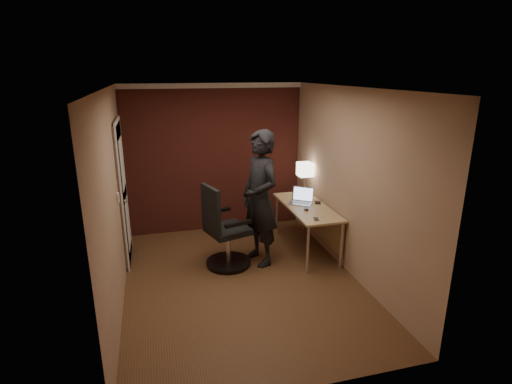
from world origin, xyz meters
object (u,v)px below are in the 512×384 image
at_px(desk_lamp, 305,170).
at_px(mouse, 306,209).
at_px(laptop, 302,199).
at_px(desk, 311,213).
at_px(person, 260,199).
at_px(phone, 316,219).
at_px(office_chair, 223,232).
at_px(wallet, 318,203).

xyz_separation_m(desk_lamp, mouse, (-0.25, -0.74, -0.40)).
bearing_deg(laptop, desk, -60.50).
xyz_separation_m(desk_lamp, person, (-0.96, -0.75, -0.18)).
bearing_deg(phone, desk_lamp, 91.05).
xyz_separation_m(laptop, office_chair, (-1.31, -0.37, -0.27)).
bearing_deg(person, office_chair, -105.01).
height_order(desk_lamp, phone, desk_lamp).
bearing_deg(desk_lamp, wallet, -86.35).
xyz_separation_m(desk_lamp, laptop, (-0.20, -0.40, -0.35)).
distance_m(wallet, person, 1.05).
height_order(laptop, phone, laptop).
xyz_separation_m(laptop, phone, (-0.07, -0.73, -0.06)).
distance_m(desk, person, 0.95).
distance_m(desk_lamp, laptop, 0.57).
bearing_deg(wallet, desk, -151.78).
bearing_deg(desk, office_chair, -171.65).
xyz_separation_m(laptop, wallet, (0.23, -0.10, -0.05)).
xyz_separation_m(phone, wallet, (0.30, 0.64, 0.01)).
bearing_deg(office_chair, desk, 8.35).
relative_size(desk, wallet, 13.64).
bearing_deg(person, wallet, 86.96).
height_order(laptop, person, person).
relative_size(laptop, phone, 3.64).
bearing_deg(laptop, phone, -95.51).
distance_m(laptop, wallet, 0.25).
height_order(desk_lamp, office_chair, desk_lamp).
height_order(laptop, wallet, laptop).
bearing_deg(desk_lamp, laptop, -116.29).
bearing_deg(mouse, office_chair, -158.36).
relative_size(desk_lamp, person, 0.28).
distance_m(mouse, office_chair, 1.27).
distance_m(laptop, person, 0.86).
bearing_deg(desk, phone, -106.26).
distance_m(desk_lamp, person, 1.23).
bearing_deg(desk, laptop, 119.50).
relative_size(phone, wallet, 1.05).
relative_size(desk_lamp, office_chair, 0.45).
bearing_deg(phone, desk, 88.05).
height_order(desk_lamp, laptop, desk_lamp).
distance_m(desk_lamp, mouse, 0.88).
distance_m(desk, desk_lamp, 0.79).
distance_m(phone, wallet, 0.70).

